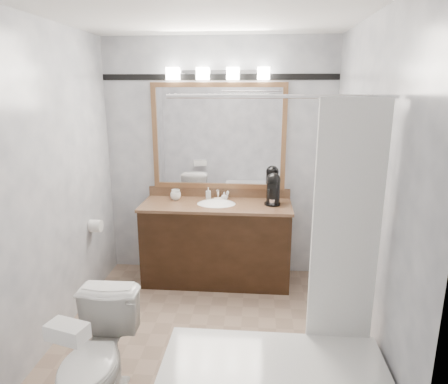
{
  "coord_description": "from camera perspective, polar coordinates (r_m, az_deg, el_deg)",
  "views": [
    {
      "loc": [
        0.41,
        -2.87,
        2.0
      ],
      "look_at": [
        0.14,
        0.35,
        1.15
      ],
      "focal_mm": 32.0,
      "sensor_mm": 36.0,
      "label": 1
    }
  ],
  "objects": [
    {
      "name": "vanity",
      "position": [
        4.21,
        -1.08,
        -7.0
      ],
      "size": [
        1.53,
        0.58,
        0.97
      ],
      "color": "black",
      "rests_on": "ground"
    },
    {
      "name": "room",
      "position": [
        2.99,
        -3.18,
        0.19
      ],
      "size": [
        2.42,
        2.62,
        2.52
      ],
      "color": "gray",
      "rests_on": "ground"
    },
    {
      "name": "mirror",
      "position": [
        4.2,
        -0.77,
        7.9
      ],
      "size": [
        1.4,
        0.04,
        1.1
      ],
      "color": "#8F6440",
      "rests_on": "room"
    },
    {
      "name": "vanity_light_bar",
      "position": [
        4.12,
        -0.88,
        16.59
      ],
      "size": [
        1.02,
        0.14,
        0.12
      ],
      "color": "silver",
      "rests_on": "room"
    },
    {
      "name": "soap_bottle_a",
      "position": [
        4.25,
        -2.26,
        -0.14
      ],
      "size": [
        0.06,
        0.06,
        0.12
      ],
      "primitive_type": "imported",
      "rotation": [
        0.0,
        0.0,
        0.14
      ],
      "color": "white",
      "rests_on": "vanity"
    },
    {
      "name": "tp_roll",
      "position": [
        4.07,
        -17.86,
        -4.62
      ],
      "size": [
        0.11,
        0.12,
        0.12
      ],
      "primitive_type": "cylinder",
      "rotation": [
        0.0,
        1.57,
        0.0
      ],
      "color": "white",
      "rests_on": "room"
    },
    {
      "name": "accent_stripe",
      "position": [
        4.18,
        -0.78,
        16.11
      ],
      "size": [
        2.4,
        0.01,
        0.06
      ],
      "primitive_type": "cube",
      "color": "black",
      "rests_on": "room"
    },
    {
      "name": "soap_bar",
      "position": [
        4.18,
        -0.83,
        -1.05
      ],
      "size": [
        0.1,
        0.08,
        0.03
      ],
      "primitive_type": "cube",
      "rotation": [
        0.0,
        0.0,
        0.4
      ],
      "color": "beige",
      "rests_on": "vanity"
    },
    {
      "name": "toilet",
      "position": [
        2.79,
        -17.79,
        -21.95
      ],
      "size": [
        0.42,
        0.72,
        0.72
      ],
      "primitive_type": "imported",
      "rotation": [
        0.0,
        0.0,
        0.02
      ],
      "color": "white",
      "rests_on": "ground"
    },
    {
      "name": "cup_right",
      "position": [
        4.33,
        -6.91,
        -0.18
      ],
      "size": [
        0.09,
        0.09,
        0.08
      ],
      "primitive_type": "imported",
      "rotation": [
        0.0,
        0.0,
        -0.03
      ],
      "color": "white",
      "rests_on": "vanity"
    },
    {
      "name": "cup_left",
      "position": [
        4.22,
        -6.92,
        -0.56
      ],
      "size": [
        0.14,
        0.14,
        0.09
      ],
      "primitive_type": "imported",
      "rotation": [
        0.0,
        0.0,
        0.35
      ],
      "color": "white",
      "rests_on": "vanity"
    },
    {
      "name": "tissue_box",
      "position": [
        2.35,
        -21.48,
        -18.07
      ],
      "size": [
        0.24,
        0.17,
        0.09
      ],
      "primitive_type": "cube",
      "rotation": [
        0.0,
        0.0,
        -0.27
      ],
      "color": "white",
      "rests_on": "toilet"
    },
    {
      "name": "soap_bottle_b",
      "position": [
        4.18,
        0.02,
        -0.6
      ],
      "size": [
        0.08,
        0.08,
        0.09
      ],
      "primitive_type": "imported",
      "rotation": [
        0.0,
        0.0,
        0.28
      ],
      "color": "white",
      "rests_on": "vanity"
    },
    {
      "name": "coffee_maker",
      "position": [
        4.07,
        7.05,
        0.57
      ],
      "size": [
        0.16,
        0.21,
        0.32
      ],
      "rotation": [
        0.0,
        0.0,
        -0.16
      ],
      "color": "black",
      "rests_on": "vanity"
    }
  ]
}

